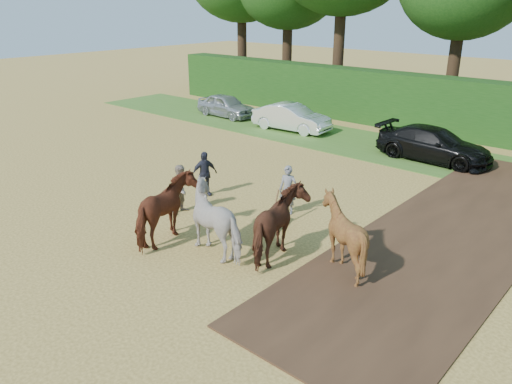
# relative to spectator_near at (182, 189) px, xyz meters

# --- Properties ---
(ground) EXTENTS (120.00, 120.00, 0.00)m
(ground) POSITION_rel_spectator_near_xyz_m (6.03, -2.38, -0.83)
(ground) COLOR gold
(ground) RESTS_ON ground
(earth_strip) EXTENTS (4.50, 17.00, 0.05)m
(earth_strip) POSITION_rel_spectator_near_xyz_m (7.53, 4.62, -0.81)
(earth_strip) COLOR #472D1C
(earth_strip) RESTS_ON ground
(grass_verge) EXTENTS (50.00, 5.00, 0.03)m
(grass_verge) POSITION_rel_spectator_near_xyz_m (6.03, 11.62, -0.82)
(grass_verge) COLOR #38601E
(grass_verge) RESTS_ON ground
(spectator_near) EXTENTS (0.65, 0.82, 1.66)m
(spectator_near) POSITION_rel_spectator_near_xyz_m (0.00, 0.00, 0.00)
(spectator_near) COLOR #BEAD95
(spectator_near) RESTS_ON ground
(spectator_far) EXTENTS (0.71, 1.05, 1.66)m
(spectator_far) POSITION_rel_spectator_near_xyz_m (-0.58, 1.56, 0.00)
(spectator_far) COLOR #262733
(spectator_far) RESTS_ON ground
(plough_team) EXTENTS (6.61, 5.59, 1.98)m
(plough_team) POSITION_rel_spectator_near_xyz_m (3.73, -0.68, 0.15)
(plough_team) COLOR brown
(plough_team) RESTS_ON ground
(parked_cars) EXTENTS (34.83, 3.03, 1.48)m
(parked_cars) POSITION_rel_spectator_near_xyz_m (6.77, 11.47, -0.14)
(parked_cars) COLOR #A6A9AD
(parked_cars) RESTS_ON ground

